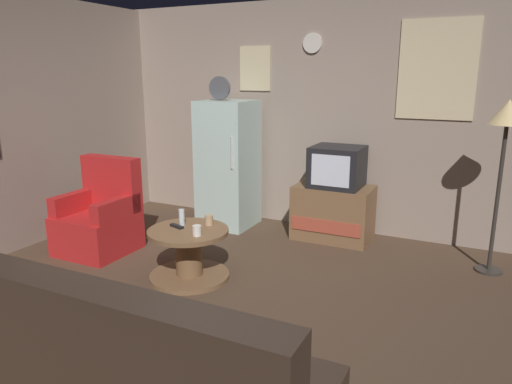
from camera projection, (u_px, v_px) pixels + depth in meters
The scene contains 12 objects.
ground_plane at pixel (210, 310), 3.74m from camera, with size 12.00×12.00×0.00m, color #4C3828.
wall_with_art at pixel (319, 116), 5.55m from camera, with size 5.20×0.12×2.62m.
fridge at pixel (228, 164), 5.68m from camera, with size 0.60×0.62×1.77m.
tv_stand at pixel (333, 212), 5.31m from camera, with size 0.84×0.53×0.60m.
crt_tv at pixel (337, 167), 5.17m from camera, with size 0.54×0.51×0.44m.
standing_lamp at pixel (507, 126), 4.15m from camera, with size 0.32×0.32×1.59m.
coffee_table at pixel (189, 254), 4.28m from camera, with size 0.72×0.72×0.46m.
wine_glass at pixel (182, 217), 4.32m from camera, with size 0.05×0.05×0.15m, color silver.
mug_ceramic_white at pixel (197, 231), 4.05m from camera, with size 0.08×0.08×0.09m, color silver.
mug_ceramic_tan at pixel (209, 220), 4.34m from camera, with size 0.08×0.08×0.09m, color tan.
remote_control at pixel (177, 226), 4.28m from camera, with size 0.15×0.04×0.02m, color black.
armchair at pixel (100, 219), 4.94m from camera, with size 0.68×0.68×0.96m.
Camera 1 is at (1.83, -2.90, 1.81)m, focal length 33.51 mm.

